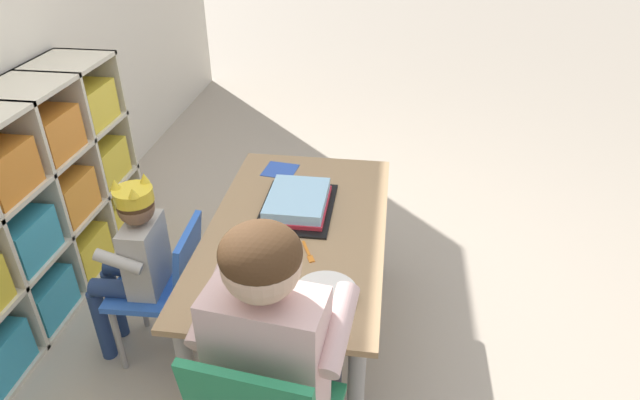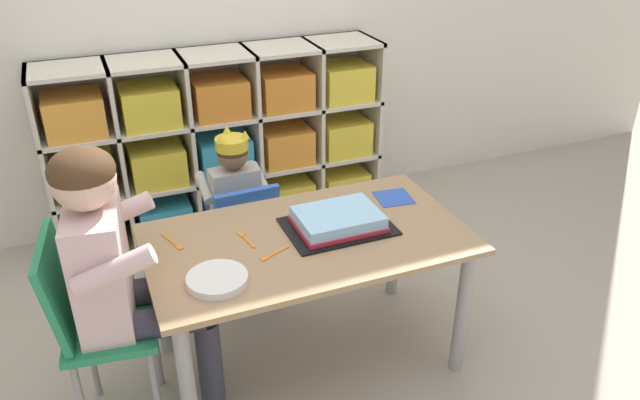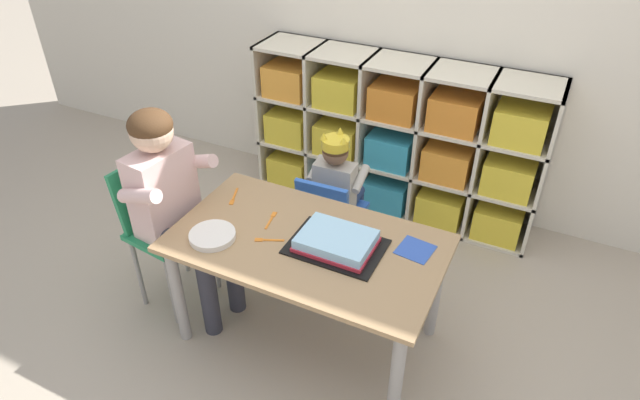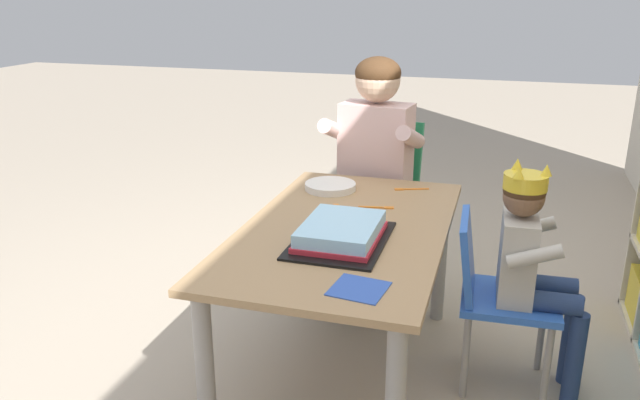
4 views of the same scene
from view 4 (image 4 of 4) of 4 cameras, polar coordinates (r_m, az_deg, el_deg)
name	(u,v)px [view 4 (image 4 of 4)]	position (r m, az deg, el deg)	size (l,w,h in m)	color
ground	(343,375)	(2.38, 2.12, -15.55)	(16.00, 16.00, 0.00)	tan
activity_table	(345,251)	(2.14, 2.28, -4.62)	(1.17, 0.66, 0.58)	#A37F56
classroom_chair_blue	(494,290)	(2.25, 15.41, -7.85)	(0.31, 0.35, 0.61)	blue
child_with_crown	(531,255)	(2.20, 18.53, -4.71)	(0.30, 0.31, 0.81)	#B2ADA3
classroom_chair_adult_side	(379,188)	(2.86, 5.32, 1.07)	(0.36, 0.40, 0.77)	#238451
adult_helper_seated	(371,154)	(2.70, 4.62, 4.17)	(0.45, 0.43, 1.06)	beige
birthday_cake_on_tray	(341,233)	(1.97, 1.90, -3.02)	(0.40, 0.28, 0.06)	black
paper_plate_stack	(330,186)	(2.48, 0.94, 1.25)	(0.20, 0.20, 0.03)	white
paper_napkin_square	(359,289)	(1.69, 3.52, -7.99)	(0.14, 0.14, 0.00)	#3356B7
fork_near_cake_tray	(409,189)	(2.51, 8.06, 0.99)	(0.06, 0.13, 0.00)	orange
fork_near_child_seat	(379,207)	(2.29, 5.32, -0.67)	(0.04, 0.13, 0.00)	orange
fork_scattered_mid_table	(338,209)	(2.26, 1.62, -0.82)	(0.12, 0.06, 0.00)	orange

